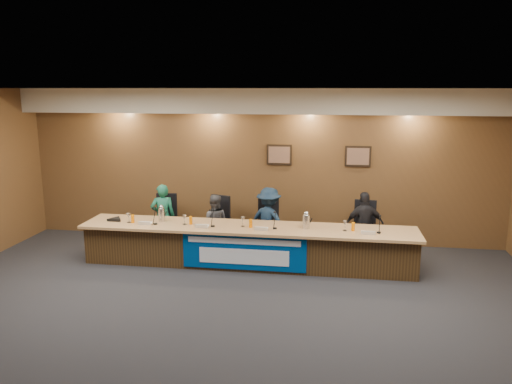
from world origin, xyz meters
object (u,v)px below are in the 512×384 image
(panelist_d, at_px, (364,225))
(speakerphone, at_px, (116,219))
(dais_body, at_px, (248,246))
(banner, at_px, (244,252))
(panelist_c, at_px, (269,221))
(office_chair_a, at_px, (165,224))
(office_chair_b, at_px, (216,226))
(office_chair_d, at_px, (364,232))
(panelist_a, at_px, (163,217))
(office_chair_c, at_px, (269,228))
(carafe_left, at_px, (162,215))
(panelist_b, at_px, (214,223))
(carafe_right, at_px, (306,222))

(panelist_d, distance_m, speakerphone, 4.72)
(dais_body, distance_m, banner, 0.42)
(panelist_c, relative_size, panelist_d, 1.02)
(office_chair_a, xyz_separation_m, office_chair_b, (1.06, 0.00, 0.00))
(banner, xyz_separation_m, office_chair_d, (2.13, 1.22, 0.10))
(banner, height_order, office_chair_a, banner)
(panelist_a, distance_m, panelist_c, 2.16)
(office_chair_c, distance_m, carafe_left, 2.13)
(panelist_c, bearing_deg, office_chair_c, -66.86)
(panelist_c, relative_size, carafe_left, 5.19)
(panelist_c, distance_m, office_chair_d, 1.84)
(panelist_c, distance_m, office_chair_b, 1.11)
(panelist_a, bearing_deg, carafe_left, 86.89)
(office_chair_c, bearing_deg, panelist_a, 169.44)
(banner, height_order, office_chair_d, banner)
(dais_body, bearing_deg, panelist_b, 138.57)
(carafe_left, bearing_deg, dais_body, -1.09)
(panelist_d, relative_size, speakerphone, 4.05)
(dais_body, relative_size, carafe_left, 23.56)
(speakerphone, bearing_deg, panelist_a, 47.93)
(banner, xyz_separation_m, carafe_right, (1.06, 0.39, 0.49))
(banner, distance_m, speakerphone, 2.58)
(banner, distance_m, office_chair_c, 1.26)
(carafe_left, xyz_separation_m, carafe_right, (2.70, -0.06, -0.00))
(panelist_b, height_order, carafe_left, panelist_b)
(office_chair_a, bearing_deg, panelist_d, -6.34)
(dais_body, relative_size, panelist_a, 4.52)
(dais_body, bearing_deg, panelist_d, 18.21)
(panelist_c, bearing_deg, banner, 98.09)
(panelist_a, relative_size, panelist_d, 1.02)
(speakerphone, bearing_deg, office_chair_c, 16.62)
(office_chair_b, height_order, carafe_right, carafe_right)
(office_chair_d, bearing_deg, office_chair_b, -172.47)
(dais_body, xyz_separation_m, panelist_c, (0.30, 0.70, 0.31))
(banner, bearing_deg, panelist_c, 74.95)
(dais_body, bearing_deg, banner, -90.00)
(panelist_b, height_order, speakerphone, panelist_b)
(panelist_c, relative_size, office_chair_d, 2.76)
(panelist_a, distance_m, office_chair_a, 0.21)
(panelist_b, distance_m, panelist_c, 1.10)
(office_chair_c, xyz_separation_m, carafe_right, (0.76, -0.83, 0.39))
(panelist_b, bearing_deg, carafe_right, 155.77)
(panelist_a, relative_size, carafe_left, 5.21)
(panelist_d, distance_m, office_chair_a, 3.99)
(panelist_a, relative_size, office_chair_d, 2.77)
(office_chair_c, bearing_deg, office_chair_d, -13.22)
(office_chair_d, height_order, carafe_left, carafe_left)
(dais_body, height_order, panelist_a, panelist_a)
(dais_body, xyz_separation_m, panelist_d, (2.13, 0.70, 0.30))
(office_chair_d, distance_m, speakerphone, 4.74)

